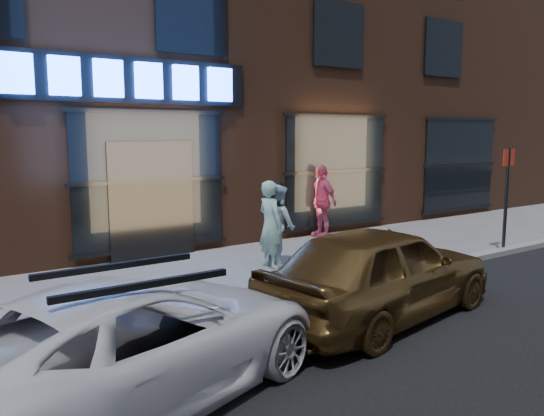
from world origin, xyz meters
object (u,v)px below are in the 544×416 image
at_px(passerby, 321,201).
at_px(gold_sedan, 380,271).
at_px(man_bowtie, 270,224).
at_px(man_cap, 278,225).
at_px(white_suv, 132,341).
at_px(sign_post, 507,190).

xyz_separation_m(passerby, gold_sedan, (-3.06, -5.04, -0.22)).
distance_m(man_bowtie, gold_sedan, 3.23).
distance_m(man_bowtie, man_cap, 0.25).
bearing_deg(passerby, man_bowtie, -56.02).
bearing_deg(white_suv, sign_post, -97.89).
bearing_deg(white_suv, man_bowtie, -67.42).
bearing_deg(gold_sedan, sign_post, -84.26).
relative_size(white_suv, gold_sedan, 1.10).
bearing_deg(gold_sedan, man_cap, -19.23).
bearing_deg(man_cap, gold_sedan, 173.60).
bearing_deg(white_suv, gold_sedan, -104.07).
xyz_separation_m(man_cap, gold_sedan, (-0.55, -3.29, -0.12)).
height_order(man_cap, sign_post, sign_post).
xyz_separation_m(man_bowtie, white_suv, (-3.96, -3.54, -0.24)).
xyz_separation_m(man_bowtie, gold_sedan, (-0.31, -3.21, -0.17)).
xyz_separation_m(man_cap, white_suv, (-4.19, -3.62, -0.19)).
bearing_deg(man_bowtie, gold_sedan, 172.61).
xyz_separation_m(man_bowtie, sign_post, (4.89, -1.77, 0.52)).
height_order(passerby, white_suv, passerby).
height_order(passerby, sign_post, sign_post).
bearing_deg(sign_post, man_bowtie, 161.94).
relative_size(gold_sedan, sign_post, 1.75).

